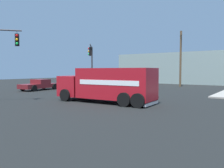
{
  "coord_description": "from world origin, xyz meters",
  "views": [
    {
      "loc": [
        11.61,
        -15.15,
        2.53
      ],
      "look_at": [
        1.36,
        -0.43,
        1.45
      ],
      "focal_mm": 36.69,
      "sensor_mm": 36.0,
      "label": 1
    }
  ],
  "objects_px": {
    "delivery_truck": "(107,84)",
    "traffic_light_secondary": "(91,61)",
    "utility_pole": "(181,58)",
    "pickup_maroon": "(39,84)"
  },
  "relations": [
    {
      "from": "delivery_truck",
      "to": "traffic_light_secondary",
      "type": "relative_size",
      "value": 1.47
    },
    {
      "from": "delivery_truck",
      "to": "utility_pole",
      "type": "bearing_deg",
      "value": 92.67
    },
    {
      "from": "pickup_maroon",
      "to": "delivery_truck",
      "type": "bearing_deg",
      "value": -16.84
    },
    {
      "from": "delivery_truck",
      "to": "pickup_maroon",
      "type": "xyz_separation_m",
      "value": [
        -13.84,
        4.19,
        -0.7
      ]
    },
    {
      "from": "delivery_truck",
      "to": "pickup_maroon",
      "type": "distance_m",
      "value": 14.48
    },
    {
      "from": "traffic_light_secondary",
      "to": "utility_pole",
      "type": "bearing_deg",
      "value": 63.61
    },
    {
      "from": "pickup_maroon",
      "to": "utility_pole",
      "type": "distance_m",
      "value": 21.04
    },
    {
      "from": "pickup_maroon",
      "to": "utility_pole",
      "type": "bearing_deg",
      "value": 51.49
    },
    {
      "from": "traffic_light_secondary",
      "to": "pickup_maroon",
      "type": "height_order",
      "value": "traffic_light_secondary"
    },
    {
      "from": "traffic_light_secondary",
      "to": "utility_pole",
      "type": "distance_m",
      "value": 14.9
    }
  ]
}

